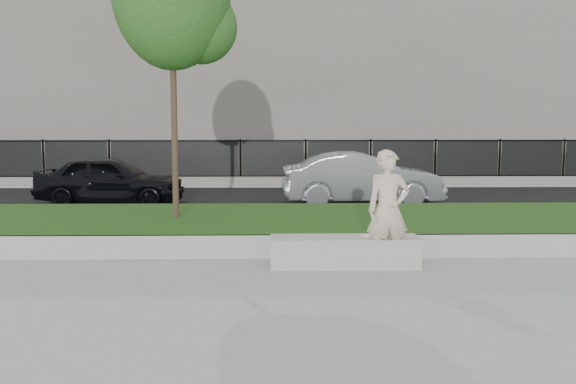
{
  "coord_description": "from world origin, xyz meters",
  "views": [
    {
      "loc": [
        0.58,
        -9.6,
        2.39
      ],
      "look_at": [
        0.79,
        1.2,
        1.11
      ],
      "focal_mm": 40.0,
      "sensor_mm": 36.0,
      "label": 1
    }
  ],
  "objects_px": {
    "man": "(388,210)",
    "car_dark": "(111,180)",
    "car_silver": "(362,179)",
    "stone_bench": "(345,252)",
    "book": "(369,235)"
  },
  "relations": [
    {
      "from": "car_dark",
      "to": "car_silver",
      "type": "bearing_deg",
      "value": -85.67
    },
    {
      "from": "stone_bench",
      "to": "car_dark",
      "type": "height_order",
      "value": "car_dark"
    },
    {
      "from": "man",
      "to": "car_dark",
      "type": "distance_m",
      "value": 9.46
    },
    {
      "from": "car_silver",
      "to": "stone_bench",
      "type": "bearing_deg",
      "value": 167.62
    },
    {
      "from": "man",
      "to": "car_dark",
      "type": "bearing_deg",
      "value": 122.3
    },
    {
      "from": "car_dark",
      "to": "car_silver",
      "type": "xyz_separation_m",
      "value": [
        6.7,
        -0.09,
        0.04
      ]
    },
    {
      "from": "car_silver",
      "to": "book",
      "type": "bearing_deg",
      "value": 170.8
    },
    {
      "from": "man",
      "to": "car_silver",
      "type": "xyz_separation_m",
      "value": [
        0.55,
        7.1,
        -0.2
      ]
    },
    {
      "from": "book",
      "to": "man",
      "type": "bearing_deg",
      "value": -66.58
    },
    {
      "from": "man",
      "to": "book",
      "type": "bearing_deg",
      "value": 128.49
    },
    {
      "from": "car_dark",
      "to": "car_silver",
      "type": "distance_m",
      "value": 6.7
    },
    {
      "from": "stone_bench",
      "to": "car_silver",
      "type": "xyz_separation_m",
      "value": [
        1.21,
        6.93,
        0.49
      ]
    },
    {
      "from": "book",
      "to": "car_silver",
      "type": "distance_m",
      "value": 6.91
    },
    {
      "from": "stone_bench",
      "to": "car_silver",
      "type": "height_order",
      "value": "car_silver"
    },
    {
      "from": "stone_bench",
      "to": "book",
      "type": "bearing_deg",
      "value": 9.65
    }
  ]
}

